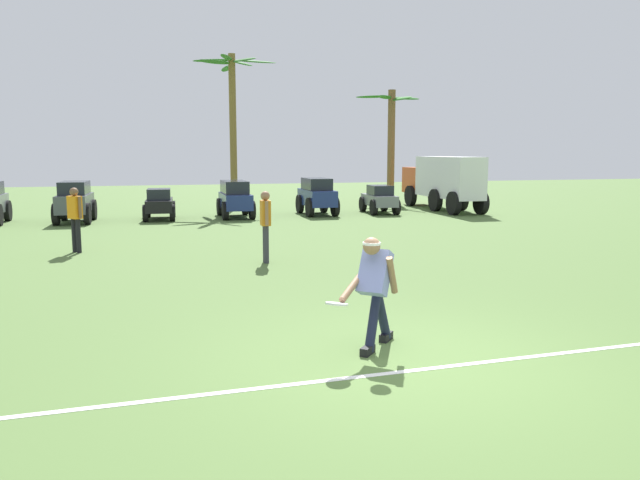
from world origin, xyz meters
The scene contains 14 objects.
ground_plane centered at (0.00, 0.00, 0.00)m, with size 80.00×80.00×0.00m, color #4F6D35.
field_line_paint centered at (0.00, -0.33, 0.00)m, with size 24.11×0.09×0.01m, color white.
frisbee_thrower centered at (-0.25, 0.48, 0.79)m, with size 0.94×0.77×1.41m.
frisbee_in_flight centered at (-0.84, 0.12, 0.70)m, with size 0.37×0.37×0.07m.
teammate_near_sideline centered at (-0.46, 6.82, 0.94)m, with size 0.21×0.49×1.56m.
teammate_midfield centered at (-4.61, 9.34, 0.94)m, with size 0.37×0.43×1.56m.
parked_car_slot_b centered at (-5.38, 16.23, 0.74)m, with size 1.25×2.39×1.40m.
parked_car_slot_c centered at (-2.58, 16.46, 0.56)m, with size 1.18×2.24×1.10m.
parked_car_slot_d centered at (0.13, 16.47, 0.72)m, with size 1.16×2.41×1.34m.
parked_car_slot_e centered at (3.29, 16.62, 0.74)m, with size 1.18×2.36×1.40m.
parked_car_slot_f centered at (5.81, 16.54, 0.56)m, with size 1.20×2.25×1.10m.
box_truck centered at (8.89, 17.31, 1.23)m, with size 1.46×5.92×2.20m.
palm_tree_far_left centered at (0.59, 20.29, 4.07)m, with size 3.59×3.55×6.44m.
palm_tree_left_of_centre centered at (8.47, 22.14, 3.10)m, with size 3.13×3.23×5.34m.
Camera 1 is at (-2.81, -6.47, 2.41)m, focal length 35.00 mm.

